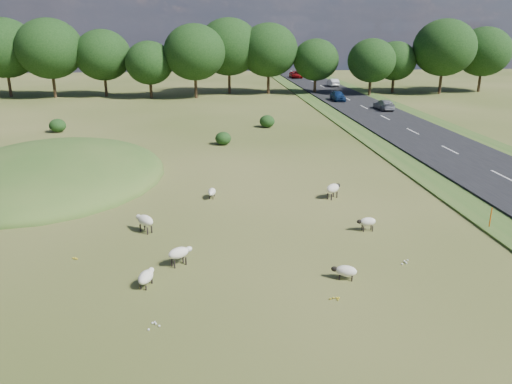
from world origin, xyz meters
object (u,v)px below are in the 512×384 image
Objects in this scene: sheep_0 at (333,188)px; sheep_2 at (367,222)px; sheep_5 at (145,220)px; sheep_3 at (345,271)px; car_6 at (296,75)px; car_5 at (338,96)px; car_0 at (333,82)px; marker_post at (490,218)px; sheep_6 at (146,277)px; car_3 at (384,105)px; sheep_4 at (212,192)px; sheep_1 at (179,253)px; car_2 at (316,75)px.

sheep_2 is at bearing -127.34° from sheep_0.
sheep_5 is (-11.65, 1.07, 0.13)m from sheep_2.
sheep_0 is 1.09× the size of sheep_3.
car_6 is (11.11, 74.52, 0.25)m from sheep_0.
car_5 is (13.22, 51.49, 0.54)m from sheep_3.
sheep_2 is 0.26× the size of car_5.
sheep_2 is 65.68m from car_0.
car_6 reaches higher than marker_post.
car_0 is at bearing -1.19° from sheep_6.
sheep_2 reaches higher than sheep_3.
sheep_3 is 0.24× the size of car_6.
sheep_0 is at bearing 65.39° from car_3.
sheep_5 reaches higher than sheep_4.
car_0 reaches higher than sheep_5.
sheep_0 is at bearing 141.20° from marker_post.
sheep_0 is 35.80m from car_3.
sheep_2 is 0.85× the size of sheep_5.
sheep_1 is 0.30× the size of car_5.
sheep_5 is 5.91m from sheep_6.
sheep_1 is at bearing 73.48° from car_2.
car_6 is at bearing -100.65° from sheep_2.
sheep_3 is at bearing -152.91° from marker_post.
car_0 is at bearing -90.00° from car_3.
car_6 reaches higher than car_3.
car_3 is at bearing 90.00° from car_2.
sheep_0 is 60.57m from car_0.
sheep_1 is at bearing 163.72° from sheep_5.
sheep_0 reaches higher than sheep_4.
car_3 is 9.30m from car_5.
sheep_0 is 11.96m from sheep_5.
sheep_3 is 12.56m from sheep_4.
sheep_6 is 0.31× the size of car_0.
car_3 is at bearing 27.39° from sheep_1.
car_6 is at bearing -22.24° from car_2.
car_2 is at bearing -60.50° from sheep_5.
sheep_5 is at bearing 67.52° from car_0.
sheep_6 is at bearing -112.89° from car_5.
marker_post is at bearing 76.28° from sheep_4.
sheep_2 is at bearing 77.31° from car_0.
car_0 is 26.15m from car_3.
car_5 is (11.11, 41.04, 0.27)m from sheep_0.
car_3 is (14.91, 32.55, 0.21)m from sheep_0.
marker_post is 39.06m from car_3.
sheep_3 is 0.29× the size of car_0.
car_2 is (25.42, 83.14, 0.52)m from sheep_6.
sheep_3 is at bearing -98.84° from car_6.
car_6 is at bearing 44.12° from sheep_1.
sheep_4 is (-14.71, 6.58, -0.20)m from marker_post.
car_6 reaches higher than sheep_3.
sheep_4 is 6.28m from sheep_5.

